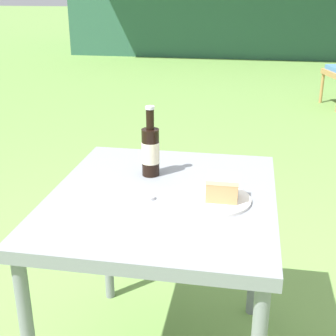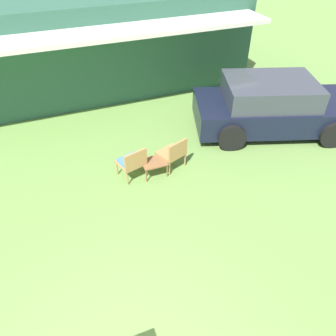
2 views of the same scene
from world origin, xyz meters
The scene contains 5 objects.
patio_table centered at (0.00, 0.00, 0.64)m, with size 0.72×0.82×0.71m.
cake_on_plate centered at (0.18, -0.02, 0.74)m, with size 0.24×0.24×0.08m.
cola_bottle_near centered at (-0.07, 0.15, 0.80)m, with size 0.06×0.06×0.25m.
fork centered at (0.08, -0.02, 0.71)m, with size 0.18×0.07×0.01m.
loose_bottle_cap centered at (-0.03, -0.05, 0.71)m, with size 0.03×0.03×0.01m.
Camera 1 is at (0.26, -1.34, 1.33)m, focal length 50.00 mm.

